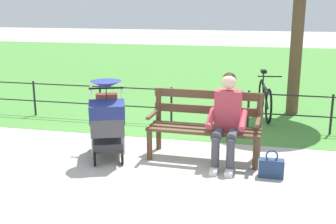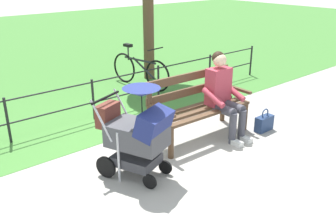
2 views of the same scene
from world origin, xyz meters
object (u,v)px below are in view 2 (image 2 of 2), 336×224
park_bench (197,103)px  stroller (137,132)px  bicycle (140,70)px  handbag (264,123)px  person_on_bench (223,93)px

park_bench → stroller: size_ratio=1.40×
bicycle → handbag: bearing=92.4°
park_bench → handbag: bearing=149.3°
handbag → bicycle: bearing=-87.6°
person_on_bench → handbag: person_on_bench is taller
park_bench → bicycle: 2.68m
park_bench → stroller: 1.41m
stroller → bicycle: size_ratio=0.70×
handbag → bicycle: 3.13m
bicycle → park_bench: bearing=72.3°
stroller → bicycle: (-2.17, -2.93, -0.23)m
park_bench → person_on_bench: bearing=145.5°
handbag → bicycle: bicycle is taller
person_on_bench → handbag: size_ratio=3.45×
park_bench → handbag: size_ratio=4.36×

